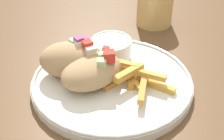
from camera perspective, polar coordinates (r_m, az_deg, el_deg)
name	(u,v)px	position (r m, az deg, el deg)	size (l,w,h in m)	color
table	(94,101)	(0.62, -3.40, -5.63)	(1.34, 1.34, 0.71)	brown
plate	(112,81)	(0.55, 0.00, -2.09)	(0.28, 0.28, 0.02)	white
pita_sandwich_near	(92,70)	(0.52, -3.65, -0.09)	(0.13, 0.10, 0.06)	tan
pita_sandwich_far	(69,59)	(0.54, -7.80, 1.96)	(0.12, 0.11, 0.07)	tan
fries_pile	(133,76)	(0.53, 3.82, -1.16)	(0.11, 0.13, 0.03)	gold
sauce_ramekin	(111,47)	(0.59, -0.11, 4.16)	(0.08, 0.08, 0.04)	white
water_glass	(155,7)	(0.75, 7.83, 11.31)	(0.08, 0.08, 0.09)	tan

